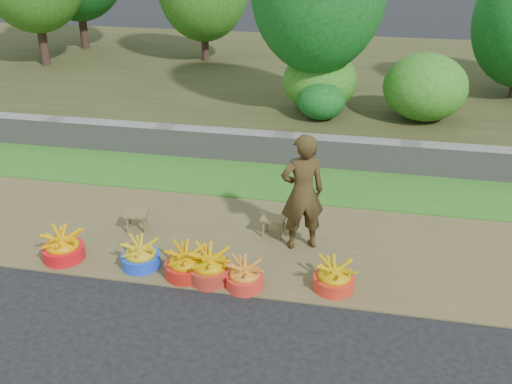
% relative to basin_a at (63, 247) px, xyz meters
% --- Properties ---
extents(ground_plane, '(120.00, 120.00, 0.00)m').
position_rel_basin_a_xyz_m(ground_plane, '(2.31, -0.33, -0.18)').
color(ground_plane, black).
rests_on(ground_plane, ground).
extents(dirt_shoulder, '(80.00, 2.50, 0.02)m').
position_rel_basin_a_xyz_m(dirt_shoulder, '(2.31, 0.92, -0.17)').
color(dirt_shoulder, brown).
rests_on(dirt_shoulder, ground).
extents(grass_verge, '(80.00, 1.50, 0.04)m').
position_rel_basin_a_xyz_m(grass_verge, '(2.31, 2.92, -0.16)').
color(grass_verge, '#337420').
rests_on(grass_verge, ground).
extents(retaining_wall, '(80.00, 0.35, 0.55)m').
position_rel_basin_a_xyz_m(retaining_wall, '(2.31, 3.77, 0.09)').
color(retaining_wall, slate).
rests_on(retaining_wall, ground).
extents(earth_bank, '(80.00, 10.00, 0.50)m').
position_rel_basin_a_xyz_m(earth_bank, '(2.31, 8.67, 0.07)').
color(earth_bank, '#3B3C1B').
rests_on(earth_bank, ground).
extents(basin_a, '(0.54, 0.54, 0.40)m').
position_rel_basin_a_xyz_m(basin_a, '(0.00, 0.00, 0.00)').
color(basin_a, red).
rests_on(basin_a, ground).
extents(basin_b, '(0.50, 0.50, 0.37)m').
position_rel_basin_a_xyz_m(basin_b, '(1.06, 0.03, -0.01)').
color(basin_b, blue).
rests_on(basin_b, ground).
extents(basin_c, '(0.54, 0.54, 0.40)m').
position_rel_basin_a_xyz_m(basin_c, '(1.69, -0.06, -0.00)').
color(basin_c, red).
rests_on(basin_c, ground).
extents(basin_d, '(0.55, 0.55, 0.41)m').
position_rel_basin_a_xyz_m(basin_d, '(2.00, -0.07, 0.00)').
color(basin_d, '#AA2F1E').
rests_on(basin_d, ground).
extents(basin_e, '(0.47, 0.47, 0.35)m').
position_rel_basin_a_xyz_m(basin_e, '(2.46, -0.14, -0.02)').
color(basin_e, red).
rests_on(basin_e, ground).
extents(basin_f, '(0.50, 0.50, 0.37)m').
position_rel_basin_a_xyz_m(basin_f, '(3.52, 0.02, -0.01)').
color(basin_f, red).
rests_on(basin_f, ground).
extents(stool_left, '(0.36, 0.30, 0.28)m').
position_rel_basin_a_xyz_m(stool_left, '(0.66, 0.88, 0.06)').
color(stool_left, brown).
rests_on(stool_left, dirt_shoulder).
extents(stool_right, '(0.36, 0.29, 0.29)m').
position_rel_basin_a_xyz_m(stool_right, '(2.59, 1.11, 0.07)').
color(stool_right, brown).
rests_on(stool_right, dirt_shoulder).
extents(vendor_woman, '(0.69, 0.58, 1.61)m').
position_rel_basin_a_xyz_m(vendor_woman, '(3.00, 0.92, 0.65)').
color(vendor_woman, black).
rests_on(vendor_woman, dirt_shoulder).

